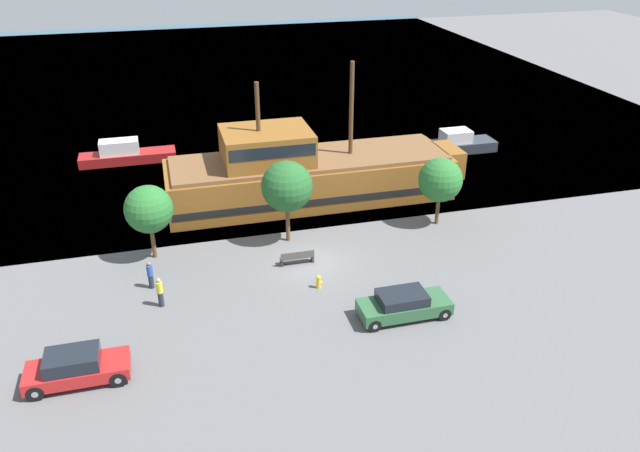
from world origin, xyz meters
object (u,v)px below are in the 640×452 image
Objects in this scene: pedestrian_walking_near at (150,275)px; pirate_ship at (306,173)px; moored_boat_outer at (125,154)px; fire_hydrant at (319,281)px; parked_car_curb_mid at (76,367)px; moored_boat_dockside at (459,143)px; pedestrian_walking_far at (160,292)px; parked_car_curb_front at (404,305)px; bench_promenade_east at (297,257)px.

pirate_ship is at bearing 40.19° from pedestrian_walking_near.
moored_boat_outer reaches higher than fire_hydrant.
fire_hydrant is at bearing 20.74° from parked_car_curb_mid.
pedestrian_walking_near is (-24.91, -14.86, 0.11)m from moored_boat_dockside.
moored_boat_dockside is 3.59× the size of pedestrian_walking_far.
parked_car_curb_mid is at bearing -159.26° from fire_hydrant.
pedestrian_walking_far is (-11.41, 3.97, 0.13)m from parked_car_curb_front.
moored_boat_dockside reaches higher than moored_boat_outer.
moored_boat_outer reaches higher than pedestrian_walking_near.
pedestrian_walking_far is (1.93, -21.18, 0.15)m from moored_boat_outer.
bench_promenade_east is (-3.87, 6.25, -0.24)m from parked_car_curb_front.
parked_car_curb_front is 15.04m from parked_car_curb_mid.
moored_boat_dockside is at bearing -9.58° from moored_boat_outer.
pirate_ship is 11.46m from fire_hydrant.
fire_hydrant is 0.40× the size of bench_promenade_east.
pedestrian_walking_far is (-24.48, -16.72, 0.14)m from moored_boat_dockside.
pirate_ship is 13.09× the size of pedestrian_walking_near.
pirate_ship is 8.98m from bench_promenade_east.
pedestrian_walking_far is at bearing -133.20° from pirate_ship.
moored_boat_dockside reaches higher than parked_car_curb_mid.
parked_car_curb_mid is at bearing -131.33° from pirate_ship.
bench_promenade_east is at bearing 101.08° from fire_hydrant.
bench_promenade_east is at bearing 121.80° from parked_car_curb_front.
parked_car_curb_front is at bearing -122.27° from moored_boat_dockside.
pedestrian_walking_near is at bearing 64.63° from parked_car_curb_mid.
moored_boat_dockside is 3.71× the size of pedestrian_walking_near.
parked_car_curb_front is 2.36× the size of bench_promenade_east.
parked_car_curb_mid is 2.71× the size of pedestrian_walking_near.
fire_hydrant is (10.00, -21.59, -0.25)m from moored_boat_outer.
moored_boat_outer reaches higher than pedestrian_walking_far.
fire_hydrant is at bearing -65.16° from moored_boat_outer.
moored_boat_dockside is at bearing 40.45° from bench_promenade_east.
fire_hydrant is at bearing 133.26° from parked_car_curb_front.
moored_boat_dockside is 3.05× the size of bench_promenade_east.
moored_boat_outer is (-26.41, 4.46, -0.01)m from moored_boat_dockside.
parked_car_curb_mid is 6.04m from pedestrian_walking_far.
moored_boat_dockside is at bearing 46.24° from fire_hydrant.
pirate_ship is at bearing 73.16° from bench_promenade_east.
pedestrian_walking_near reaches higher than bench_promenade_east.
parked_car_curb_mid is 2.22× the size of bench_promenade_east.
moored_boat_outer is 19.38m from pedestrian_walking_near.
parked_car_curb_mid reaches higher than bench_promenade_east.
bench_promenade_east is (-0.53, 2.69, 0.03)m from fire_hydrant.
parked_car_curb_front is 2.78× the size of pedestrian_walking_far.
pirate_ship reaches higher than pedestrian_walking_far.
moored_boat_outer is at bearing 86.31° from parked_car_curb_mid.
moored_boat_outer is 26.07m from parked_car_curb_mid.
parked_car_curb_mid is 2.62× the size of pedestrian_walking_far.
moored_boat_outer reaches higher than parked_car_curb_front.
pedestrian_walking_far reaches higher than fire_hydrant.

